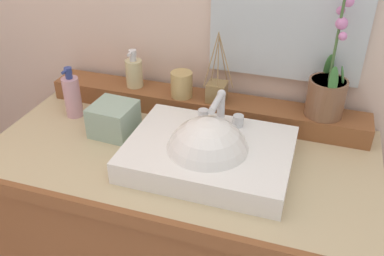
% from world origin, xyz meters
% --- Properties ---
extents(vanity_cabinet, '(1.17, 0.61, 0.84)m').
position_xyz_m(vanity_cabinet, '(0.00, -0.00, 0.42)').
color(vanity_cabinet, brown).
rests_on(vanity_cabinet, ground).
extents(back_ledge, '(1.10, 0.12, 0.07)m').
position_xyz_m(back_ledge, '(0.00, 0.23, 0.87)').
color(back_ledge, brown).
rests_on(back_ledge, vanity_cabinet).
extents(sink_basin, '(0.46, 0.35, 0.27)m').
position_xyz_m(sink_basin, '(0.10, -0.05, 0.87)').
color(sink_basin, white).
rests_on(sink_basin, vanity_cabinet).
extents(potted_plant, '(0.12, 0.13, 0.40)m').
position_xyz_m(potted_plant, '(0.40, 0.23, 0.99)').
color(potted_plant, brown).
rests_on(potted_plant, back_ledge).
extents(soap_dispenser, '(0.06, 0.06, 0.13)m').
position_xyz_m(soap_dispenser, '(-0.25, 0.23, 0.96)').
color(soap_dispenser, beige).
rests_on(soap_dispenser, back_ledge).
extents(tumbler_cup, '(0.07, 0.07, 0.09)m').
position_xyz_m(tumbler_cup, '(-0.07, 0.21, 0.95)').
color(tumbler_cup, tan).
rests_on(tumbler_cup, back_ledge).
extents(reed_diffuser, '(0.09, 0.08, 0.24)m').
position_xyz_m(reed_diffuser, '(0.05, 0.22, 0.94)').
color(reed_diffuser, olive).
rests_on(reed_diffuser, back_ledge).
extents(lotion_bottle, '(0.06, 0.06, 0.18)m').
position_xyz_m(lotion_bottle, '(-0.42, 0.08, 0.91)').
color(lotion_bottle, '#CD98A6').
rests_on(lotion_bottle, vanity_cabinet).
extents(tissue_box, '(0.14, 0.14, 0.10)m').
position_xyz_m(tissue_box, '(-0.24, 0.03, 0.89)').
color(tissue_box, '#92AC9A').
rests_on(tissue_box, vanity_cabinet).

